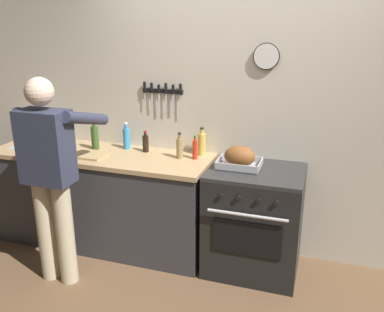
% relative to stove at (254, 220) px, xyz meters
% --- Properties ---
extents(wall_back, '(6.00, 0.13, 2.60)m').
position_rel_stove_xyz_m(wall_back, '(-0.22, 0.36, 0.85)').
color(wall_back, beige).
rests_on(wall_back, ground).
extents(counter_block, '(2.03, 0.65, 0.90)m').
position_rel_stove_xyz_m(counter_block, '(-1.43, 0.00, 0.01)').
color(counter_block, '#38383D').
rests_on(counter_block, ground).
extents(stove, '(0.76, 0.67, 0.90)m').
position_rel_stove_xyz_m(stove, '(0.00, 0.00, 0.00)').
color(stove, black).
rests_on(stove, ground).
extents(person_cook, '(0.51, 0.63, 1.66)m').
position_rel_stove_xyz_m(person_cook, '(-1.48, -0.63, 0.50)').
color(person_cook, '#C6B793').
rests_on(person_cook, ground).
extents(roasting_pan, '(0.35, 0.26, 0.18)m').
position_rel_stove_xyz_m(roasting_pan, '(-0.14, 0.01, 0.53)').
color(roasting_pan, '#B7B7BC').
rests_on(roasting_pan, stove).
extents(cutting_board, '(0.36, 0.24, 0.02)m').
position_rel_stove_xyz_m(cutting_board, '(-1.50, -0.11, 0.46)').
color(cutting_board, tan).
rests_on(cutting_board, counter_block).
extents(bottle_dish_soap, '(0.06, 0.06, 0.25)m').
position_rel_stove_xyz_m(bottle_dish_soap, '(-1.25, 0.20, 0.55)').
color(bottle_dish_soap, '#338CCC').
rests_on(bottle_dish_soap, counter_block).
extents(bottle_soy_sauce, '(0.06, 0.06, 0.20)m').
position_rel_stove_xyz_m(bottle_soy_sauce, '(-1.04, 0.16, 0.53)').
color(bottle_soy_sauce, black).
rests_on(bottle_soy_sauce, counter_block).
extents(bottle_olive_oil, '(0.07, 0.07, 0.28)m').
position_rel_stove_xyz_m(bottle_olive_oil, '(-1.52, 0.09, 0.57)').
color(bottle_olive_oil, '#385623').
rests_on(bottle_olive_oil, counter_block).
extents(bottle_cooking_oil, '(0.07, 0.07, 0.25)m').
position_rel_stove_xyz_m(bottle_cooking_oil, '(-0.53, 0.23, 0.55)').
color(bottle_cooking_oil, gold).
rests_on(bottle_cooking_oil, counter_block).
extents(bottle_vinegar, '(0.06, 0.06, 0.23)m').
position_rel_stove_xyz_m(bottle_vinegar, '(-0.68, 0.08, 0.55)').
color(bottle_vinegar, '#997F4C').
rests_on(bottle_vinegar, counter_block).
extents(bottle_hot_sauce, '(0.04, 0.04, 0.21)m').
position_rel_stove_xyz_m(bottle_hot_sauce, '(-0.55, 0.11, 0.54)').
color(bottle_hot_sauce, red).
rests_on(bottle_hot_sauce, counter_block).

